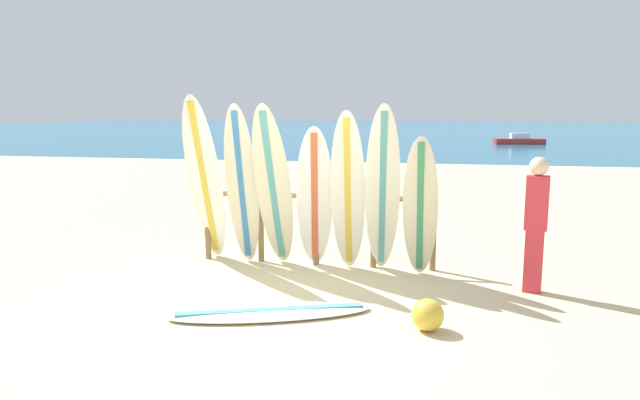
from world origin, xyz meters
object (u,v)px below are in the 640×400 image
Objects in this scene: surfboard_leaning_far_left at (205,181)px; surfboard_leaning_left at (242,186)px; surfboard_leaning_center_right at (348,193)px; surfboard_leaning_right at (383,191)px; surfboard_leaning_center_left at (273,188)px; surfboard_leaning_far_right at (420,207)px; beach_ball at (428,315)px; beachgoer_standing at (536,219)px; surfboard_rack at (316,216)px; surfboard_leaning_center at (315,198)px; small_boat_offshore at (519,140)px; surfboard_lying_on_sand at (271,312)px.

surfboard_leaning_far_left reaches higher than surfboard_leaning_left.
surfboard_leaning_center_right is 0.96× the size of surfboard_leaning_right.
surfboard_leaning_center_right is at bearing -0.88° from surfboard_leaning_far_left.
surfboard_leaning_far_right is at bearing -0.74° from surfboard_leaning_center_left.
beachgoer_standing is at bearing 50.32° from beach_ball.
surfboard_rack is at bearing 158.93° from surfboard_leaning_right.
surfboard_leaning_center_left is (1.07, -0.08, -0.06)m from surfboard_leaning_far_left.
surfboard_leaning_center_right is at bearing -32.52° from surfboard_rack.
surfboard_leaning_center_right is at bearing -6.55° from surfboard_leaning_center.
surfboard_leaning_far_left is 1.46× the size of beachgoer_standing.
beach_ball is at bearing -99.60° from small_boat_offshore.
surfboard_rack is 1.53× the size of surfboard_leaning_center_right.
surfboard_leaning_center_left is 0.74× the size of small_boat_offshore.
surfboard_leaning_far_left is 1.21× the size of surfboard_leaning_center.
surfboard_lying_on_sand is (-1.60, -1.77, -0.95)m from surfboard_leaning_far_right.
surfboard_leaning_far_left is at bearing 177.96° from surfboard_leaning_far_right.
surfboard_leaning_left is at bearing -164.53° from surfboard_rack.
surfboard_leaning_right is 2.40m from surfboard_lying_on_sand.
surfboard_leaning_center_left reaches higher than surfboard_leaning_right.
surfboard_leaning_far_left is 2.62m from surfboard_leaning_right.
surfboard_rack is 1.47× the size of surfboard_leaning_center_left.
surfboard_leaning_center is 0.50m from surfboard_leaning_center_right.
surfboard_leaning_right is 31.72m from small_boat_offshore.
beachgoer_standing is at bearing 25.47° from surfboard_lying_on_sand.
surfboard_leaning_center_left is (-0.54, -0.38, 0.46)m from surfboard_rack.
surfboard_leaning_right is at bearing 108.85° from beach_ball.
surfboard_leaning_center_left is 1.21× the size of surfboard_leaning_far_right.
surfboard_rack is 1.49× the size of surfboard_lying_on_sand.
surfboard_leaning_center_left is 1.55m from surfboard_leaning_right.
surfboard_leaning_right is (1.01, -0.39, 0.46)m from surfboard_rack.
surfboard_leaning_right is at bearing 177.47° from surfboard_leaning_far_right.
surfboard_leaning_center_right is (0.52, -0.33, 0.42)m from surfboard_rack.
beachgoer_standing is (1.95, -0.35, -0.25)m from surfboard_leaning_right.
surfboard_leaning_center_right is at bearing 173.43° from surfboard_leaning_right.
beachgoer_standing is (4.56, -0.44, -0.31)m from surfboard_leaning_far_left.
surfboard_leaning_center_right is at bearing 120.08° from beach_ball.
surfboard_leaning_far_left is 1.05× the size of surfboard_leaning_center_left.
surfboard_leaning_far_right is (1.49, -0.13, -0.06)m from surfboard_leaning_center.
beachgoer_standing is at bearing -10.23° from surfboard_leaning_right.
surfboard_lying_on_sand is at bearing -63.16° from surfboard_leaning_left.
surfboard_leaning_far_left is 2.13m from surfboard_leaning_center_right.
surfboard_leaning_left is at bearing 1.12° from surfboard_leaning_far_left.
surfboard_leaning_far_right reaches higher than small_boat_offshore.
surfboard_leaning_far_right is at bearing -15.11° from surfboard_rack.
surfboard_lying_on_sand is 33.69m from small_boat_offshore.
beach_ball is at bearing -36.66° from surfboard_leaning_left.
surfboard_leaning_left is at bearing 169.10° from surfboard_leaning_center_left.
surfboard_leaning_left reaches higher than surfboard_leaning_far_right.
surfboard_leaning_center is at bearing 173.44° from surfboard_leaning_right.
surfboard_rack is at bearing 147.48° from surfboard_leaning_center_right.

